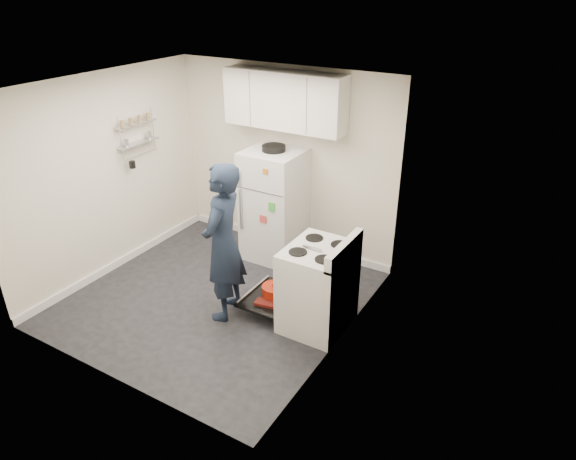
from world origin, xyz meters
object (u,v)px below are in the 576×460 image
Objects in this scene: refrigerator at (274,205)px; open_oven_door at (272,295)px; electric_range at (317,288)px; person at (223,243)px.

open_oven_door is at bearing -59.62° from refrigerator.
refrigerator is at bearing 120.38° from open_oven_door.
electric_range is 0.61× the size of person.
electric_range is 1.57× the size of open_oven_door.
electric_range is 0.70× the size of refrigerator.
electric_range is 1.66m from refrigerator.
open_oven_door is (-0.57, 0.01, -0.28)m from electric_range.
person is (0.24, -1.42, 0.15)m from refrigerator.
refrigerator is (-0.64, 1.09, 0.57)m from open_oven_door.
open_oven_door is at bearing 179.42° from electric_range.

